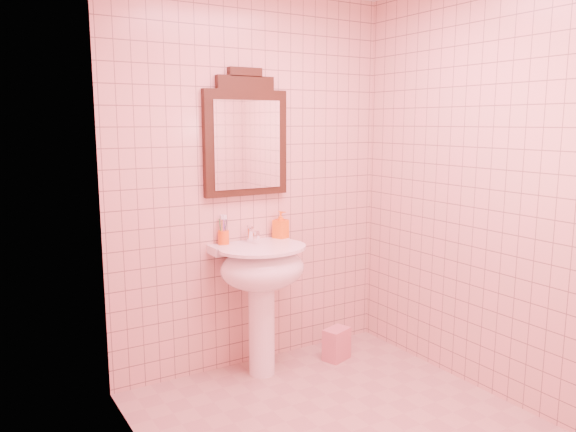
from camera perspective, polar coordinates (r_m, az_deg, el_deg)
floor at (r=3.25m, az=6.48°, el=-20.98°), size 2.20×2.20×0.00m
back_wall at (r=3.74m, az=-3.55°, el=3.46°), size 2.00×0.02×2.50m
pedestal_sink at (r=3.63m, az=-2.66°, el=-6.21°), size 0.58×0.58×0.86m
faucet at (r=3.68m, az=-3.72°, el=-1.84°), size 0.04×0.16×0.11m
mirror at (r=3.67m, az=-4.30°, el=7.97°), size 0.59×0.06×0.82m
toothbrush_cup at (r=3.65m, az=-6.57°, el=-2.13°), size 0.07×0.07×0.17m
soap_dispenser at (r=3.81m, az=-0.75°, el=-0.88°), size 0.11×0.11×0.19m
towel at (r=4.04m, az=4.96°, el=-12.83°), size 0.21×0.17×0.22m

